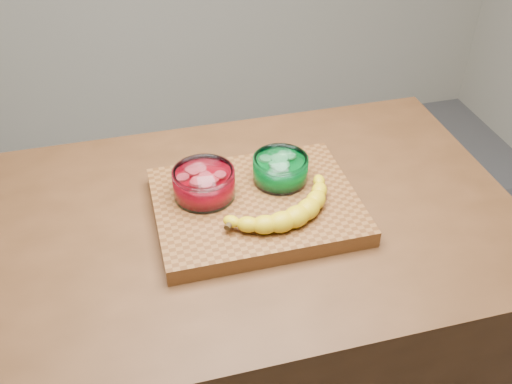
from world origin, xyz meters
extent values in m
cube|color=#502F18|center=(0.00, 0.00, 0.45)|extent=(1.20, 0.80, 0.90)
cube|color=brown|center=(0.00, 0.00, 0.92)|extent=(0.45, 0.35, 0.04)
cylinder|color=white|center=(-0.11, 0.04, 0.97)|extent=(0.14, 0.14, 0.06)
cylinder|color=red|center=(-0.11, 0.04, 0.96)|extent=(0.12, 0.12, 0.04)
cylinder|color=#FF505D|center=(-0.11, 0.04, 0.99)|extent=(0.11, 0.11, 0.02)
cylinder|color=white|center=(0.07, 0.06, 0.97)|extent=(0.13, 0.13, 0.06)
cylinder|color=#008626|center=(0.07, 0.06, 0.96)|extent=(0.11, 0.11, 0.03)
cylinder|color=#62D076|center=(0.07, 0.06, 0.99)|extent=(0.10, 0.10, 0.02)
camera|label=1|loc=(-0.25, -0.95, 1.75)|focal=40.00mm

